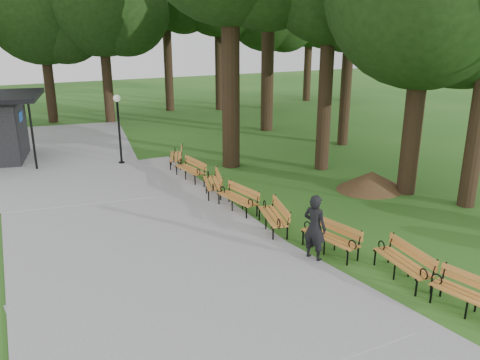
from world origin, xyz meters
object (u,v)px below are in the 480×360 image
lamp_post (118,115)px  lawn_tree_5 (352,0)px  bench_7 (176,157)px  dirt_mound (371,180)px  bench_2 (330,238)px  bench_5 (212,183)px  bench_3 (273,216)px  bench_0 (473,298)px  bench_1 (403,262)px  person (315,228)px  bench_6 (190,170)px  bench_4 (237,199)px

lamp_post → lawn_tree_5: lawn_tree_5 is taller
bench_7 → dirt_mound: bearing=61.7°
lamp_post → lawn_tree_5: size_ratio=0.32×
bench_2 → lawn_tree_5: size_ratio=0.19×
lamp_post → bench_5: size_ratio=1.69×
dirt_mound → bench_3: 5.74m
dirt_mound → bench_0: bench_0 is taller
lamp_post → bench_1: lamp_post is taller
dirt_mound → bench_3: bearing=-164.4°
person → dirt_mound: 6.81m
bench_0 → bench_7: bearing=174.5°
bench_3 → person: bearing=13.8°
lamp_post → bench_1: 14.53m
bench_7 → person: bearing=22.0°
person → bench_7: size_ratio=0.98×
dirt_mound → bench_2: bench_2 is taller
bench_1 → bench_3: size_ratio=1.00×
bench_3 → bench_7: same height
bench_6 → bench_1: bearing=2.8°
bench_6 → bench_4: bearing=-4.7°
person → bench_1: person is taller
bench_1 → lawn_tree_5: size_ratio=0.19×
bench_4 → bench_5: (-0.02, 2.00, 0.00)m
bench_0 → bench_2: (-0.75, 3.94, 0.00)m
bench_0 → bench_4: size_ratio=1.00×
bench_2 → bench_3: bearing=-175.6°
lamp_post → bench_2: 12.42m
bench_3 → bench_5: (-0.23, 3.96, 0.00)m
bench_2 → bench_3: 2.20m
person → lamp_post: size_ratio=0.58×
bench_3 → lawn_tree_5: (9.59, 8.08, 6.99)m
bench_4 → bench_7: size_ratio=1.00×
bench_0 → bench_1: (-0.09, 1.91, 0.00)m
bench_3 → bench_7: bearing=-163.6°
person → bench_2: (0.64, 0.11, -0.49)m
dirt_mound → bench_6: 7.32m
bench_0 → bench_4: same height
bench_4 → bench_5: bearing=173.1°
bench_1 → bench_7: 12.56m
dirt_mound → bench_6: bearing=141.9°
bench_0 → bench_6: 12.23m
lamp_post → bench_4: 8.34m
bench_7 → bench_2: bearing=25.5°
lawn_tree_5 → dirt_mound: bearing=-121.9°
dirt_mound → lawn_tree_5: lawn_tree_5 is taller
bench_0 → bench_5: bearing=178.1°
dirt_mound → bench_0: (-4.23, -7.62, 0.08)m
person → bench_6: (-0.14, 8.30, -0.49)m
bench_0 → bench_7: 14.47m
lamp_post → bench_7: lamp_post is taller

